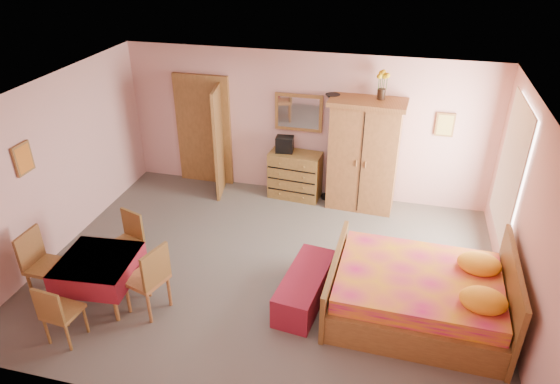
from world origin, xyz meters
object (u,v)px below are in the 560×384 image
(wardrobe, at_px, (364,156))
(chair_north, at_px, (125,243))
(floor_lamp, at_px, (330,149))
(stereo, at_px, (285,144))
(chest_of_drawers, at_px, (295,175))
(chair_east, at_px, (146,278))
(chair_west, at_px, (47,266))
(bench, at_px, (305,287))
(wall_mirror, at_px, (299,113))
(bed, at_px, (418,282))
(chair_south, at_px, (63,311))
(sunflower_vase, at_px, (382,85))
(dining_table, at_px, (101,280))

(wardrobe, bearing_deg, chair_north, -136.15)
(floor_lamp, bearing_deg, stereo, -175.31)
(chest_of_drawers, bearing_deg, chair_east, -104.27)
(stereo, height_order, chair_east, stereo)
(stereo, distance_m, chair_west, 4.28)
(chest_of_drawers, height_order, bench, chest_of_drawers)
(wall_mirror, height_order, bench, wall_mirror)
(chair_north, height_order, chair_west, chair_west)
(chest_of_drawers, height_order, wardrobe, wardrobe)
(bed, bearing_deg, bench, -174.74)
(stereo, xyz_separation_m, chair_south, (-1.72, -4.16, -0.58))
(chest_of_drawers, relative_size, chair_east, 0.91)
(chest_of_drawers, xyz_separation_m, chair_east, (-1.19, -3.43, 0.07))
(sunflower_vase, bearing_deg, wardrobe, -153.96)
(chest_of_drawers, relative_size, chair_south, 1.08)
(wall_mirror, xyz_separation_m, chair_north, (-1.89, -2.92, -1.11))
(floor_lamp, distance_m, wardrobe, 0.61)
(chair_west, bearing_deg, bench, 103.66)
(floor_lamp, relative_size, sunflower_vase, 4.15)
(dining_table, height_order, chair_north, chair_north)
(bed, relative_size, chair_west, 2.25)
(chair_south, relative_size, chair_east, 0.85)
(stereo, relative_size, bench, 0.23)
(bed, xyz_separation_m, chair_south, (-4.09, -1.46, -0.09))
(bench, xyz_separation_m, chair_south, (-2.67, -1.37, 0.21))
(chest_of_drawers, bearing_deg, floor_lamp, 13.10)
(wall_mirror, bearing_deg, chair_west, -124.80)
(wall_mirror, xyz_separation_m, sunflower_vase, (1.39, -0.17, 0.64))
(wardrobe, bearing_deg, chair_south, -124.10)
(stereo, height_order, bench, stereo)
(stereo, distance_m, dining_table, 3.88)
(wall_mirror, bearing_deg, floor_lamp, -11.50)
(wardrobe, relative_size, chair_south, 2.30)
(dining_table, relative_size, chair_south, 1.09)
(chair_west, bearing_deg, chair_east, 94.24)
(stereo, height_order, floor_lamp, floor_lamp)
(floor_lamp, bearing_deg, chair_south, -120.77)
(chair_west, bearing_deg, chair_north, 139.98)
(floor_lamp, distance_m, sunflower_vase, 1.45)
(chair_south, height_order, chair_north, chair_north)
(chest_of_drawers, height_order, wall_mirror, wall_mirror)
(sunflower_vase, xyz_separation_m, chair_north, (-3.28, -2.74, -1.75))
(floor_lamp, relative_size, bed, 0.89)
(wardrobe, relative_size, chair_north, 2.22)
(wall_mirror, distance_m, floor_lamp, 0.84)
(sunflower_vase, bearing_deg, chair_east, -126.63)
(dining_table, bearing_deg, bench, 13.95)
(stereo, distance_m, bench, 3.05)
(bench, bearing_deg, chair_east, -161.39)
(chair_north, bearing_deg, chest_of_drawers, -105.97)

